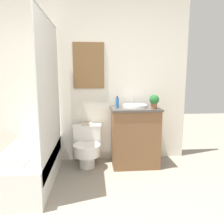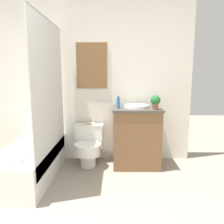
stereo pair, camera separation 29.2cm
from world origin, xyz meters
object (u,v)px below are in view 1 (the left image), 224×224
object	(u,v)px
potted_plant	(154,101)
book_on_tank	(87,124)
soap_bottle	(117,103)
sink	(135,106)
toilet	(87,146)

from	to	relation	value
potted_plant	book_on_tank	world-z (taller)	potted_plant
soap_bottle	potted_plant	size ratio (longest dim) A/B	0.87
book_on_tank	potted_plant	bearing A→B (deg)	-17.13
sink	potted_plant	size ratio (longest dim) A/B	1.98
toilet	sink	size ratio (longest dim) A/B	1.51
toilet	soap_bottle	distance (m)	0.77
toilet	sink	xyz separation A→B (m)	(0.70, 0.01, 0.58)
toilet	soap_bottle	bearing A→B (deg)	-6.02
potted_plant	book_on_tank	xyz separation A→B (m)	(-0.93, 0.29, -0.37)
soap_bottle	book_on_tank	xyz separation A→B (m)	(-0.44, 0.17, -0.34)
soap_bottle	book_on_tank	world-z (taller)	soap_bottle
toilet	book_on_tank	world-z (taller)	book_on_tank
toilet	book_on_tank	bearing A→B (deg)	90.00
potted_plant	sink	bearing A→B (deg)	143.81
soap_bottle	potted_plant	distance (m)	0.51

